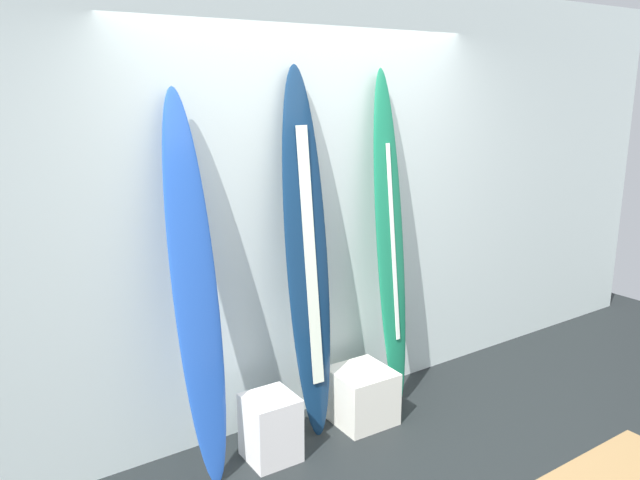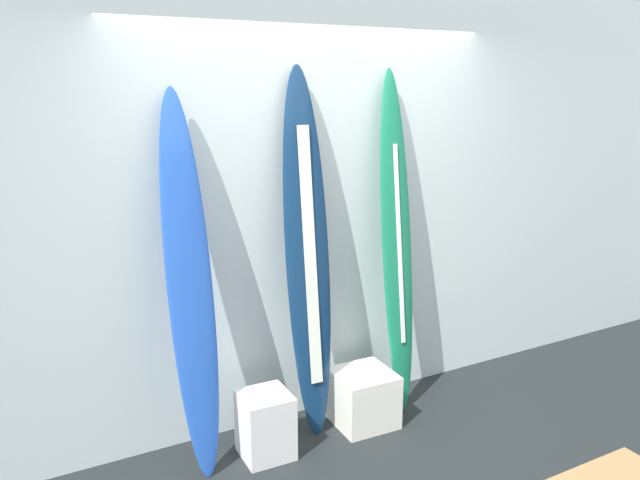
# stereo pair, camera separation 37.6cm
# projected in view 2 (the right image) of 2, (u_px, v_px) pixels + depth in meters

# --- Properties ---
(wall_back) EXTENTS (7.20, 0.20, 2.80)m
(wall_back) POSITION_uv_depth(u_px,v_px,m) (307.00, 204.00, 4.07)
(wall_back) COLOR silver
(wall_back) RESTS_ON ground
(surfboard_cobalt) EXTENTS (0.26, 0.41, 2.15)m
(surfboard_cobalt) POSITION_uv_depth(u_px,v_px,m) (190.00, 287.00, 3.44)
(surfboard_cobalt) COLOR blue
(surfboard_cobalt) RESTS_ON ground
(surfboard_navy) EXTENTS (0.30, 0.36, 2.27)m
(surfboard_navy) POSITION_uv_depth(u_px,v_px,m) (308.00, 258.00, 3.82)
(surfboard_navy) COLOR #0F2B4C
(surfboard_navy) RESTS_ON ground
(surfboard_emerald) EXTENTS (0.24, 0.32, 2.26)m
(surfboard_emerald) POSITION_uv_depth(u_px,v_px,m) (397.00, 247.00, 4.13)
(surfboard_emerald) COLOR #187550
(surfboard_emerald) RESTS_ON ground
(display_block_left) EXTENTS (0.30, 0.30, 0.39)m
(display_block_left) POSITION_uv_depth(u_px,v_px,m) (265.00, 425.00, 3.73)
(display_block_left) COLOR white
(display_block_left) RESTS_ON ground
(display_block_center) EXTENTS (0.38, 0.38, 0.35)m
(display_block_center) POSITION_uv_depth(u_px,v_px,m) (363.00, 398.00, 4.09)
(display_block_center) COLOR white
(display_block_center) RESTS_ON ground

